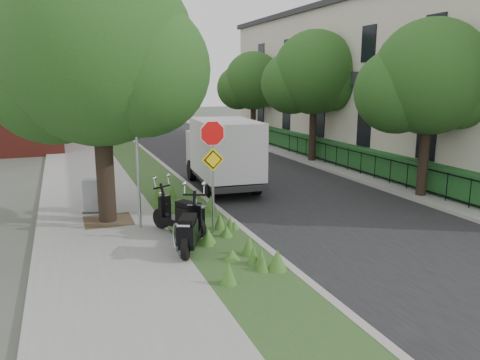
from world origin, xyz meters
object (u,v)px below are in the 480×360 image
object	(u,v)px
box_truck	(223,150)
utility_cabinet	(96,196)
scooter_far	(189,234)
sign_assembly	(213,154)
scooter_near	(184,218)

from	to	relation	value
box_truck	utility_cabinet	bearing A→B (deg)	-157.00
scooter_far	box_truck	world-z (taller)	box_truck
sign_assembly	box_truck	xyz separation A→B (m)	(2.16, 5.51, -0.80)
sign_assembly	scooter_far	distance (m)	2.32
box_truck	utility_cabinet	xyz separation A→B (m)	(-5.00, -2.12, -0.90)
box_truck	sign_assembly	bearing A→B (deg)	-111.44
scooter_far	utility_cabinet	world-z (taller)	utility_cabinet
scooter_near	box_truck	bearing A→B (deg)	61.14
scooter_near	sign_assembly	bearing A→B (deg)	-10.48
utility_cabinet	scooter_far	bearing A→B (deg)	-67.91
sign_assembly	scooter_far	size ratio (longest dim) A/B	1.72
sign_assembly	utility_cabinet	distance (m)	4.73
scooter_far	box_truck	bearing A→B (deg)	64.71
scooter_near	scooter_far	distance (m)	1.33
scooter_near	scooter_far	bearing A→B (deg)	-98.69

